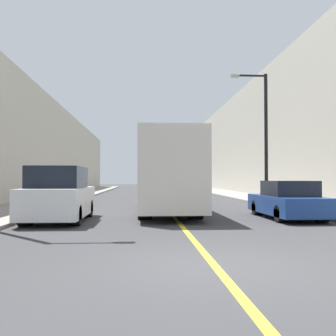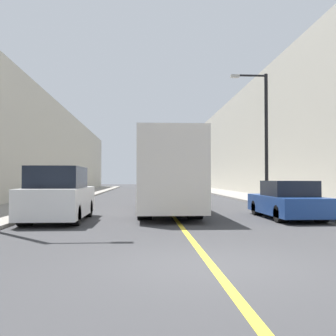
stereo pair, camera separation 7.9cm
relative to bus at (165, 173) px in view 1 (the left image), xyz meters
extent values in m
plane|color=#38383A|center=(0.21, -11.20, -1.81)|extent=(200.00, 200.00, 0.00)
cube|color=gray|center=(-7.05, 18.80, -1.75)|extent=(3.54, 72.00, 0.12)
cube|color=gray|center=(7.48, 18.80, -1.75)|extent=(3.54, 72.00, 0.12)
cube|color=#B7B2A3|center=(-10.82, 18.80, 2.46)|extent=(4.00, 72.00, 8.54)
cube|color=#B7B2A3|center=(11.25, 18.80, 3.65)|extent=(4.00, 72.00, 10.92)
cube|color=gold|center=(0.21, 18.80, -1.81)|extent=(0.16, 72.00, 0.01)
cube|color=silver|center=(0.00, 0.01, 0.04)|extent=(2.46, 10.59, 3.07)
cube|color=black|center=(0.00, -5.26, 0.57)|extent=(2.09, 0.04, 1.38)
cylinder|color=black|center=(-0.96, -3.28, -1.29)|extent=(0.54, 1.04, 1.04)
cylinder|color=black|center=(0.96, -3.28, -1.29)|extent=(0.54, 1.04, 1.04)
cylinder|color=black|center=(-0.96, 3.29, -1.29)|extent=(0.54, 1.04, 1.04)
cylinder|color=black|center=(0.96, 3.29, -1.29)|extent=(0.54, 1.04, 1.04)
cube|color=silver|center=(-4.07, -3.67, -1.10)|extent=(1.97, 4.72, 1.01)
cube|color=black|center=(-4.07, -3.90, -0.22)|extent=(1.74, 2.59, 0.76)
cube|color=black|center=(-4.07, -5.99, -0.92)|extent=(1.68, 0.04, 0.45)
cylinder|color=black|center=(-4.84, -5.13, -1.47)|extent=(0.43, 0.68, 0.68)
cylinder|color=black|center=(-3.30, -5.13, -1.47)|extent=(0.43, 0.68, 0.68)
cylinder|color=black|center=(-4.84, -2.20, -1.47)|extent=(0.43, 0.68, 0.68)
cylinder|color=black|center=(-3.30, -2.20, -1.47)|extent=(0.43, 0.68, 0.68)
cube|color=navy|center=(4.54, -3.24, -1.28)|extent=(1.83, 4.60, 0.69)
cube|color=black|center=(4.54, -3.47, -0.64)|extent=(1.61, 2.07, 0.59)
cube|color=black|center=(4.54, -5.51, -1.16)|extent=(1.56, 0.04, 0.31)
cylinder|color=black|center=(3.82, -4.67, -1.50)|extent=(0.40, 0.62, 0.62)
cylinder|color=black|center=(5.25, -4.67, -1.50)|extent=(0.40, 0.62, 0.62)
cylinder|color=black|center=(3.82, -1.82, -1.50)|extent=(0.40, 0.62, 0.62)
cylinder|color=black|center=(5.25, -1.82, -1.50)|extent=(0.40, 0.62, 0.62)
cylinder|color=black|center=(6.01, 3.85, 2.03)|extent=(0.20, 0.20, 7.43)
cylinder|color=black|center=(5.11, 3.85, 5.64)|extent=(1.81, 0.12, 0.12)
cube|color=#999993|center=(4.20, 3.85, 5.59)|extent=(0.50, 0.24, 0.16)
camera|label=1|loc=(-1.07, -18.15, -0.27)|focal=42.00mm
camera|label=2|loc=(-0.99, -18.15, -0.27)|focal=42.00mm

